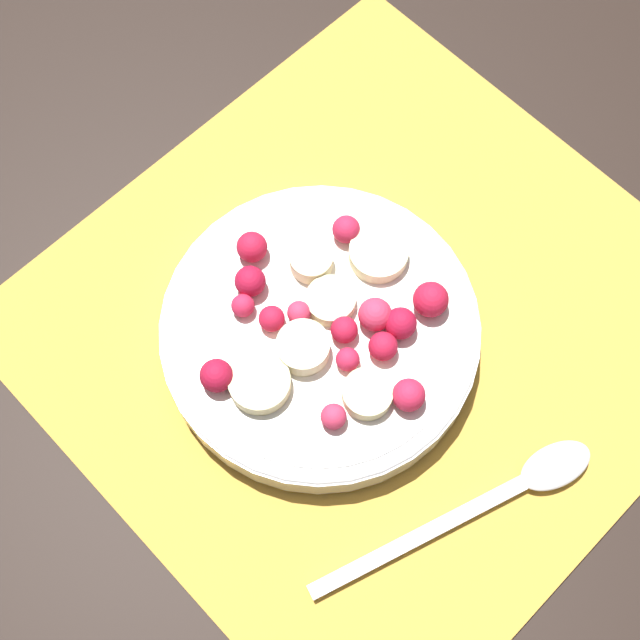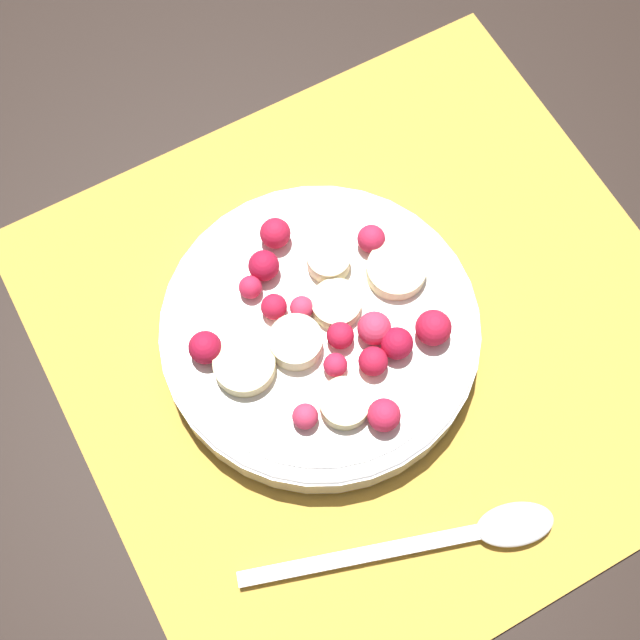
% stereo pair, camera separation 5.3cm
% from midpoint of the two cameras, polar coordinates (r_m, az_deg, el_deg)
% --- Properties ---
extents(ground_plane, '(3.00, 3.00, 0.00)m').
position_cam_midpoint_polar(ground_plane, '(0.57, 0.70, -0.68)').
color(ground_plane, black).
extents(placemat, '(0.39, 0.38, 0.01)m').
position_cam_midpoint_polar(placemat, '(0.57, 0.71, -0.58)').
color(placemat, gold).
rests_on(placemat, ground_plane).
extents(fruit_bowl, '(0.20, 0.20, 0.05)m').
position_cam_midpoint_polar(fruit_bowl, '(0.55, -2.70, -0.98)').
color(fruit_bowl, white).
rests_on(fruit_bowl, placemat).
extents(spoon, '(0.18, 0.07, 0.01)m').
position_cam_midpoint_polar(spoon, '(0.54, 9.21, -11.08)').
color(spoon, silver).
rests_on(spoon, placemat).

